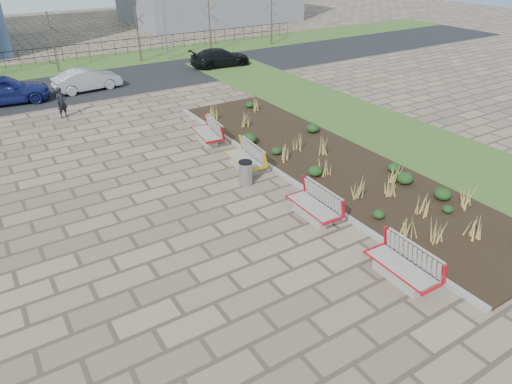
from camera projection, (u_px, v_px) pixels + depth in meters
ground at (269, 280)px, 12.44m from camera, size 120.00×120.00×0.00m
planting_bed at (326, 161)px, 19.04m from camera, size 4.50×18.00×0.10m
planting_curb at (281, 174)px, 17.94m from camera, size 0.16×18.00×0.15m
grass_verge_near at (405, 138)px, 21.29m from camera, size 5.00×38.00×0.04m
grass_verge_far at (54, 68)px, 33.12m from camera, size 80.00×5.00×0.04m
road at (74, 87)px, 28.69m from camera, size 80.00×7.00×0.02m
bench_a at (401, 265)px, 12.20m from camera, size 0.95×2.12×1.00m
bench_b at (313, 205)px, 14.99m from camera, size 0.95×2.12×1.00m
bench_c at (244, 158)px, 18.24m from camera, size 1.05×2.16×1.00m
bench_d at (206, 132)px, 20.69m from camera, size 1.14×2.19×1.00m
litter_bin at (245, 173)px, 17.09m from camera, size 0.50×0.50×0.93m
pedestrian at (62, 102)px, 23.52m from camera, size 0.68×0.58×1.59m
car_blue at (4, 90)px, 25.44m from camera, size 4.87×2.42×1.60m
car_silver at (87, 80)px, 27.81m from camera, size 4.08×1.73×1.31m
car_black at (220, 57)px, 33.18m from camera, size 4.53×2.16×1.28m
tree_c at (53, 42)px, 31.03m from camera, size 1.40×1.40×4.00m
tree_d at (138, 34)px, 33.85m from camera, size 1.40×1.40×4.00m
tree_e at (210, 27)px, 36.66m from camera, size 1.40×1.40×4.00m
tree_f at (271, 21)px, 39.48m from camera, size 1.40×1.40×4.00m
lamp_east at (164, 18)px, 33.93m from camera, size 0.24×0.60×6.00m
railing_fence at (48, 55)px, 33.92m from camera, size 44.00×0.10×1.20m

